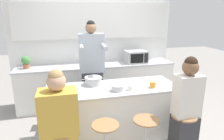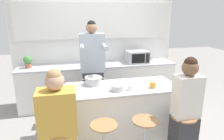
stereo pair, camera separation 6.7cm
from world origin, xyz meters
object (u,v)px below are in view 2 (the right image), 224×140
cooking_pot (93,81)px  bar_stool_rightmost (182,137)px  person_wrapped_blanket (59,130)px  fruit_bowl (117,88)px  person_cooking (93,74)px  kitchen_island (113,113)px  microwave (137,57)px  banana_bunch (56,85)px  potted_plant (28,61)px  person_seated_near (185,114)px  coffee_cup_near (153,85)px  coffee_cup_far (130,88)px

cooking_pot → bar_stool_rightmost: bearing=-38.8°
person_wrapped_blanket → fruit_bowl: (0.83, 0.53, 0.26)m
person_cooking → kitchen_island: bearing=-66.9°
cooking_pot → microwave: (1.15, 1.17, 0.10)m
cooking_pot → microwave: size_ratio=0.76×
person_wrapped_blanket → banana_bunch: 0.97m
fruit_bowl → potted_plant: (-1.47, 1.55, 0.13)m
banana_bunch → person_cooking: bearing=32.0°
cooking_pot → person_wrapped_blanket: bearing=-121.3°
person_cooking → person_seated_near: 1.71m
person_seated_near → coffee_cup_near: size_ratio=12.23×
bar_stool_rightmost → fruit_bowl: size_ratio=3.63×
kitchen_island → person_seated_near: (0.82, -0.69, 0.24)m
bar_stool_rightmost → person_wrapped_blanket: 1.64m
person_wrapped_blanket → kitchen_island: bearing=40.9°
person_seated_near → cooking_pot: person_seated_near is taller
coffee_cup_far → person_wrapped_blanket: bearing=-153.9°
microwave → kitchen_island: bearing=-122.8°
bar_stool_rightmost → banana_bunch: banana_bunch is taller
coffee_cup_near → fruit_bowl: bearing=178.9°
fruit_bowl → cooking_pot: bearing=131.7°
person_cooking → banana_bunch: person_cooking is taller
potted_plant → microwave: bearing=-0.9°
bar_stool_rightmost → fruit_bowl: 1.11m
coffee_cup_near → person_seated_near: bearing=-64.4°
fruit_bowl → microwave: size_ratio=0.39×
person_cooking → banana_bunch: bearing=-144.6°
fruit_bowl → microwave: microwave is taller
person_wrapped_blanket → coffee_cup_near: (1.38, 0.52, 0.26)m
potted_plant → person_wrapped_blanket: bearing=-72.9°
coffee_cup_near → potted_plant: (-2.02, 1.56, 0.12)m
person_seated_near → microwave: bearing=88.9°
cooking_pot → potted_plant: potted_plant is taller
bar_stool_rightmost → person_wrapped_blanket: bearing=179.8°
bar_stool_rightmost → coffee_cup_far: coffee_cup_far is taller
fruit_bowl → coffee_cup_near: coffee_cup_near is taller
person_cooking → coffee_cup_far: person_cooking is taller
fruit_bowl → banana_bunch: size_ratio=1.32×
person_wrapped_blanket → microwave: person_wrapped_blanket is taller
coffee_cup_near → potted_plant: size_ratio=0.47×
cooking_pot → coffee_cup_near: bearing=-22.3°
coffee_cup_near → coffee_cup_far: 0.36m
coffee_cup_far → banana_bunch: coffee_cup_far is taller
person_cooking → banana_bunch: size_ratio=13.54×
bar_stool_rightmost → coffee_cup_near: size_ratio=5.52×
potted_plant → fruit_bowl: bearing=-46.5°
person_seated_near → coffee_cup_near: (-0.25, 0.52, 0.24)m
banana_bunch → fruit_bowl: bearing=-24.9°
bar_stool_rightmost → person_wrapped_blanket: size_ratio=0.47×
coffee_cup_far → microwave: size_ratio=0.24×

